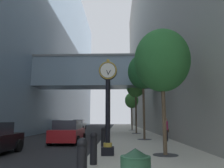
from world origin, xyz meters
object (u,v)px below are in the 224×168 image
(street_clock, at_px, (108,101))
(bollard_sixth, at_px, (107,132))
(car_silver_mid, at_px, (79,125))
(bollard_fourth, at_px, (103,136))
(street_tree_mid_near, at_px, (143,72))
(pedestrian_walking, at_px, (166,129))
(street_tree_mid_far, at_px, (136,87))
(bollard_fifth, at_px, (106,134))
(car_red_far, at_px, (68,132))
(bollard_nearest, at_px, (82,160))
(street_tree_near, at_px, (162,61))
(street_tree_far, at_px, (132,101))
(bollard_second, at_px, (94,147))

(street_clock, bearing_deg, bollard_sixth, 92.88)
(car_silver_mid, bearing_deg, bollard_fourth, -76.95)
(street_tree_mid_near, xyz_separation_m, pedestrian_walking, (1.41, -1.35, -4.54))
(bollard_fourth, xyz_separation_m, street_tree_mid_far, (2.94, 12.31, 4.68))
(bollard_fifth, bearing_deg, car_red_far, 167.23)
(bollard_nearest, xyz_separation_m, street_tree_mid_far, (2.94, 19.84, 4.68))
(street_clock, height_order, street_tree_near, street_tree_near)
(street_tree_far, bearing_deg, street_clock, -96.30)
(bollard_fifth, distance_m, street_tree_far, 18.07)
(pedestrian_walking, bearing_deg, car_red_far, -178.42)
(bollard_fourth, relative_size, pedestrian_walking, 0.66)
(bollard_fourth, relative_size, car_red_far, 0.25)
(bollard_fifth, relative_size, car_red_far, 0.25)
(bollard_fourth, distance_m, street_tree_mid_near, 7.34)
(bollard_second, distance_m, bollard_fifth, 7.54)
(bollard_nearest, relative_size, bollard_fourth, 1.00)
(street_clock, xyz_separation_m, bollard_fifth, (-0.40, 5.51, -1.81))
(bollard_second, height_order, bollard_sixth, same)
(bollard_second, relative_size, street_tree_near, 0.19)
(bollard_second, height_order, bollard_fifth, same)
(bollard_fifth, height_order, pedestrian_walking, pedestrian_walking)
(bollard_fifth, xyz_separation_m, street_tree_far, (2.94, 17.43, 3.79))
(car_red_far, bearing_deg, street_tree_far, 71.25)
(street_tree_mid_far, xyz_separation_m, street_tree_far, (0.00, 7.63, -0.89))
(street_tree_mid_near, height_order, car_silver_mid, street_tree_mid_near)
(street_tree_near, height_order, car_silver_mid, street_tree_near)
(street_clock, distance_m, bollard_fourth, 3.53)
(street_clock, relative_size, street_tree_near, 0.75)
(street_tree_near, bearing_deg, street_tree_far, 90.00)
(street_tree_mid_near, height_order, street_tree_mid_far, street_tree_mid_near)
(bollard_sixth, bearing_deg, bollard_second, -90.00)
(street_tree_far, bearing_deg, bollard_fourth, -98.38)
(bollard_sixth, height_order, street_tree_near, street_tree_near)
(bollard_fifth, xyz_separation_m, car_red_far, (-2.77, 0.63, 0.07))
(bollard_nearest, height_order, bollard_second, same)
(bollard_fourth, distance_m, car_silver_mid, 26.60)
(street_clock, distance_m, street_tree_near, 3.16)
(street_tree_far, bearing_deg, bollard_nearest, -96.10)
(street_tree_mid_far, bearing_deg, bollard_second, -99.61)
(street_clock, height_order, bollard_sixth, street_clock)
(bollard_fourth, xyz_separation_m, pedestrian_walking, (4.35, 3.33, 0.30))
(bollard_fourth, bearing_deg, car_silver_mid, 103.05)
(bollard_nearest, xyz_separation_m, bollard_fifth, (0.00, 10.05, 0.00))
(street_tree_near, relative_size, car_red_far, 1.29)
(car_red_far, bearing_deg, bollard_sixth, 34.28)
(street_tree_far, distance_m, pedestrian_walking, 17.03)
(street_tree_mid_far, height_order, street_tree_far, street_tree_mid_far)
(bollard_second, xyz_separation_m, bollard_fourth, (0.00, 5.02, 0.00))
(street_clock, relative_size, bollard_second, 3.92)
(street_clock, bearing_deg, bollard_nearest, -95.10)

